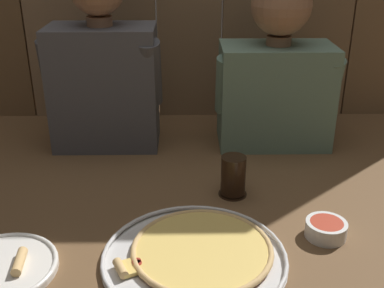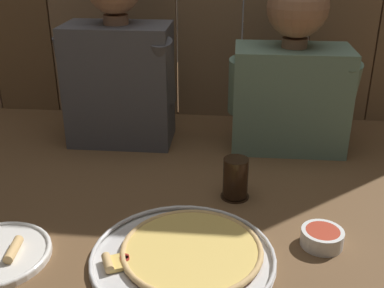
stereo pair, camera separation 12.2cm
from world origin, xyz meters
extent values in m
plane|color=brown|center=(0.00, 0.00, 0.00)|extent=(3.20, 3.20, 0.00)
cylinder|color=silver|center=(0.00, -0.14, 0.00)|extent=(0.42, 0.42, 0.01)
torus|color=silver|center=(0.00, -0.14, 0.01)|extent=(0.42, 0.42, 0.01)
cylinder|color=#B23823|center=(0.02, -0.11, 0.01)|extent=(0.32, 0.32, 0.00)
cylinder|color=#EFC660|center=(0.02, -0.11, 0.01)|extent=(0.31, 0.31, 0.01)
torus|color=tan|center=(0.02, -0.11, 0.01)|extent=(0.33, 0.33, 0.01)
cube|color=#EFC660|center=(-0.13, -0.17, 0.01)|extent=(0.08, 0.08, 0.01)
cylinder|color=tan|center=(-0.16, -0.18, 0.02)|extent=(0.04, 0.06, 0.02)
cylinder|color=#A3281E|center=(-0.13, -0.16, 0.02)|extent=(0.02, 0.02, 0.00)
cylinder|color=#A3281E|center=(-0.13, -0.17, 0.02)|extent=(0.02, 0.02, 0.00)
cylinder|color=tan|center=(-0.38, -0.17, 0.02)|extent=(0.03, 0.08, 0.02)
cylinder|color=black|center=(0.11, 0.15, 0.00)|extent=(0.08, 0.08, 0.01)
cylinder|color=black|center=(0.11, 0.15, 0.06)|extent=(0.07, 0.07, 0.11)
cylinder|color=white|center=(0.32, -0.05, 0.02)|extent=(0.10, 0.10, 0.04)
cylinder|color=#B23823|center=(0.32, -0.05, 0.03)|extent=(0.08, 0.08, 0.02)
cube|color=#4C4C51|center=(-0.28, 0.51, 0.20)|extent=(0.35, 0.20, 0.40)
cylinder|color=#9E7051|center=(-0.28, 0.51, 0.42)|extent=(0.08, 0.08, 0.03)
cylinder|color=#4C4C51|center=(-0.44, 0.47, 0.26)|extent=(0.08, 0.12, 0.23)
cylinder|color=#4C4C51|center=(-0.13, 0.47, 0.26)|extent=(0.08, 0.14, 0.23)
cube|color=slate|center=(0.28, 0.51, 0.17)|extent=(0.37, 0.21, 0.34)
cylinder|color=#9E7051|center=(0.28, 0.51, 0.36)|extent=(0.08, 0.08, 0.03)
sphere|color=#9E7051|center=(0.28, 0.51, 0.47)|extent=(0.19, 0.19, 0.19)
sphere|color=brown|center=(0.28, 0.53, 0.48)|extent=(0.18, 0.18, 0.18)
cylinder|color=slate|center=(0.12, 0.47, 0.22)|extent=(0.08, 0.11, 0.20)
cylinder|color=slate|center=(0.45, 0.47, 0.22)|extent=(0.08, 0.13, 0.20)
camera|label=1|loc=(-0.02, -1.01, 0.68)|focal=44.66mm
camera|label=2|loc=(0.10, -1.00, 0.68)|focal=44.66mm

